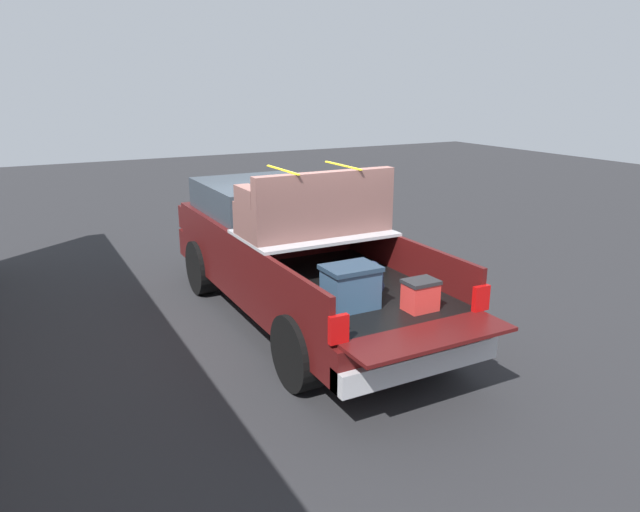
{
  "coord_description": "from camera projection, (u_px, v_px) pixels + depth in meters",
  "views": [
    {
      "loc": [
        -7.02,
        3.42,
        3.24
      ],
      "look_at": [
        -0.6,
        0.0,
        1.1
      ],
      "focal_mm": 32.96,
      "sensor_mm": 36.0,
      "label": 1
    }
  ],
  "objects": [
    {
      "name": "pickup_truck",
      "position": [
        289.0,
        249.0,
        8.43
      ],
      "size": [
        6.05,
        2.06,
        2.23
      ],
      "color": "#470F0F",
      "rests_on": "ground_plane"
    },
    {
      "name": "ground_plane",
      "position": [
        300.0,
        319.0,
        8.4
      ],
      "size": [
        40.0,
        40.0,
        0.0
      ],
      "primitive_type": "plane",
      "color": "#262628"
    }
  ]
}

